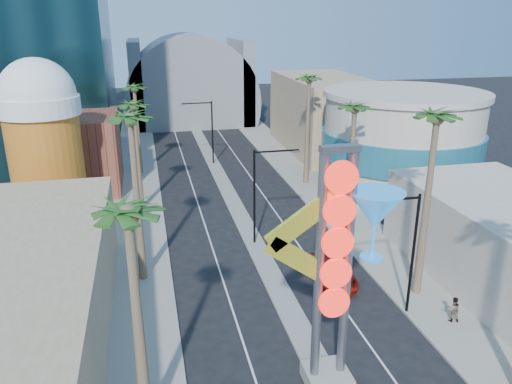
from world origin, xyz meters
The scene contains 22 objects.
sidewalk_west centered at (-9.50, 35.00, 0.07)m, with size 5.00×100.00×0.15m, color gray.
sidewalk_east centered at (9.50, 35.00, 0.07)m, with size 5.00×100.00×0.15m, color gray.
median centered at (0.00, 38.00, 0.07)m, with size 1.60×84.00×0.15m, color gray.
storefront_west centered at (-16.00, 8.00, 3.00)m, with size 10.00×28.00×6.00m, color #988562.
brick_filler_west centered at (-16.00, 38.00, 4.00)m, with size 10.00×10.00×8.00m, color brown.
filler_east centered at (16.00, 48.00, 5.00)m, with size 10.00×20.00×10.00m, color #988562.
beer_mug centered at (-17.00, 30.00, 7.84)m, with size 7.00×7.00×14.50m.
turquoise_building centered at (18.00, 30.00, 5.25)m, with size 16.60×16.60×10.60m.
canopy centered at (0.00, 72.00, 4.31)m, with size 22.00×16.00×22.00m.
neon_sign centered at (0.82, 2.96, 7.31)m, with size 6.53×2.60×12.55m.
streetlight_0 centered at (0.55, 20.00, 4.88)m, with size 3.79×0.25×8.00m.
streetlight_1 centered at (-0.55, 44.00, 4.88)m, with size 3.79×0.25×8.00m.
streetlight_2 centered at (6.72, 8.00, 4.83)m, with size 3.45×0.25×8.00m.
palm_0 centered at (-9.00, 2.00, 9.93)m, with size 2.40×2.40×11.70m.
palm_1 centered at (-9.00, 16.00, 10.82)m, with size 2.40×2.40×12.70m.
palm_2 centered at (-9.00, 30.00, 9.48)m, with size 2.40×2.40×11.20m.
palm_3 centered at (-9.00, 42.00, 9.48)m, with size 2.40×2.40×11.20m.
palm_5 centered at (9.00, 10.00, 11.27)m, with size 2.40×2.40×13.20m.
palm_6 centered at (9.00, 22.00, 9.93)m, with size 2.40×2.40×11.70m.
palm_7 centered at (9.00, 34.00, 10.82)m, with size 2.40×2.40×12.70m.
red_pickup centered at (3.93, 12.81, 0.75)m, with size 2.50×5.41×1.50m, color #B8170E.
pedestrian_b centered at (9.37, 6.40, 0.95)m, with size 0.78×0.61×1.61m, color gray.
Camera 1 is at (-8.10, -16.47, 17.77)m, focal length 35.00 mm.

